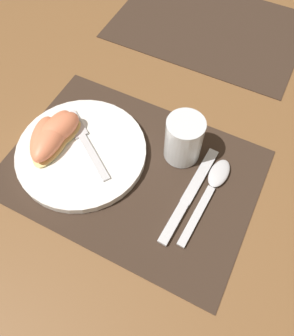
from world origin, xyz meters
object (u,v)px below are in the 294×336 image
fork (84,139)px  citrus_wedge_1 (53,136)px  citrus_wedge_2 (44,140)px  spoon (213,184)px  citrus_wedge_0 (60,128)px  plate (81,152)px  juice_glass (183,141)px  knife (189,196)px

fork → citrus_wedge_1: citrus_wedge_1 is taller
citrus_wedge_1 → fork: bearing=30.8°
fork → citrus_wedge_2: size_ratio=1.35×
spoon → citrus_wedge_0: (-0.30, -0.03, 0.03)m
plate → citrus_wedge_0: size_ratio=2.32×
fork → citrus_wedge_2: 0.07m
citrus_wedge_1 → juice_glass: bearing=22.9°
juice_glass → citrus_wedge_1: 0.24m
spoon → citrus_wedge_1: bearing=-169.4°
citrus_wedge_1 → citrus_wedge_0: bearing=85.2°
juice_glass → citrus_wedge_2: juice_glass is taller
juice_glass → spoon: 0.10m
fork → citrus_wedge_1: size_ratio=1.18×
citrus_wedge_2 → spoon: bearing=12.5°
citrus_wedge_0 → citrus_wedge_2: 0.04m
spoon → citrus_wedge_1: size_ratio=1.43×
juice_glass → fork: bearing=-159.4°
citrus_wedge_1 → citrus_wedge_2: (-0.01, -0.01, -0.00)m
juice_glass → spoon: juice_glass is taller
knife → citrus_wedge_2: size_ratio=1.83×
knife → citrus_wedge_1: size_ratio=1.59×
plate → citrus_wedge_1: citrus_wedge_1 is taller
citrus_wedge_0 → spoon: bearing=6.6°
knife → citrus_wedge_2: citrus_wedge_2 is taller
spoon → knife: bearing=-126.5°
spoon → citrus_wedge_2: (-0.32, -0.07, 0.03)m
plate → citrus_wedge_1: bearing=-173.1°
juice_glass → spoon: (0.08, -0.04, -0.04)m
spoon → citrus_wedge_0: 0.31m
knife → citrus_wedge_0: (-0.27, 0.01, 0.03)m
spoon → fork: bearing=-173.6°
juice_glass → citrus_wedge_2: bearing=-155.5°
spoon → plate: bearing=-168.6°
juice_glass → citrus_wedge_0: juice_glass is taller
citrus_wedge_0 → citrus_wedge_2: citrus_wedge_0 is taller
knife → fork: bearing=176.7°
fork → plate: bearing=-73.0°
fork → knife: bearing=-3.3°
plate → spoon: bearing=11.4°
knife → spoon: size_ratio=1.12×
knife → citrus_wedge_0: citrus_wedge_0 is taller
juice_glass → citrus_wedge_1: (-0.22, -0.09, -0.01)m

